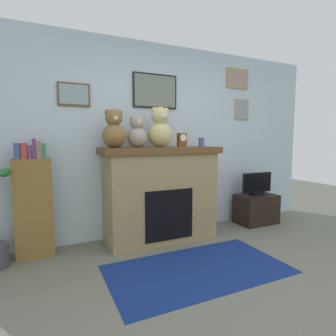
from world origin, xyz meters
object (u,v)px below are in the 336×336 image
object	(u,v)px
mantel_clock	(182,140)
teddy_bear_grey	(137,133)
television	(257,184)
bookshelf	(34,204)
teddy_bear_tan	(114,130)
candle_jar	(201,142)
fireplace	(160,193)
teddy_bear_brown	(160,129)
tv_stand	(256,209)

from	to	relation	value
mantel_clock	teddy_bear_grey	world-z (taller)	teddy_bear_grey
television	mantel_clock	size ratio (longest dim) A/B	3.03
bookshelf	teddy_bear_tan	size ratio (longest dim) A/B	2.91
teddy_bear_tan	television	bearing A→B (deg)	0.00
television	candle_jar	size ratio (longest dim) A/B	4.49
fireplace	bookshelf	xyz separation A→B (m)	(-1.49, 0.08, -0.01)
bookshelf	teddy_bear_tan	world-z (taller)	teddy_bear_tan
mantel_clock	teddy_bear_brown	xyz separation A→B (m)	(-0.31, 0.00, 0.14)
fireplace	candle_jar	xyz separation A→B (m)	(0.61, -0.02, 0.66)
fireplace	teddy_bear_tan	xyz separation A→B (m)	(-0.60, -0.02, 0.81)
tv_stand	teddy_bear_tan	size ratio (longest dim) A/B	1.36
candle_jar	teddy_bear_brown	xyz separation A→B (m)	(-0.62, -0.00, 0.17)
mantel_clock	teddy_bear_grey	distance (m)	0.63
bookshelf	teddy_bear_brown	size ratio (longest dim) A/B	2.61
television	teddy_bear_grey	xyz separation A→B (m)	(-1.94, 0.00, 0.78)
candle_jar	teddy_bear_tan	bearing A→B (deg)	-179.97
tv_stand	mantel_clock	xyz separation A→B (m)	(-1.32, -0.00, 1.08)
candle_jar	teddy_bear_grey	distance (m)	0.93
fireplace	tv_stand	xyz separation A→B (m)	(1.63, -0.02, -0.39)
candle_jar	teddy_bear_grey	size ratio (longest dim) A/B	0.31
fireplace	teddy_bear_tan	bearing A→B (deg)	-178.25
fireplace	bookshelf	size ratio (longest dim) A/B	1.15
bookshelf	teddy_bear_brown	distance (m)	1.71
television	teddy_bear_grey	bearing A→B (deg)	180.00
mantel_clock	teddy_bear_tan	xyz separation A→B (m)	(-0.91, 0.00, 0.11)
television	candle_jar	bearing A→B (deg)	179.97
mantel_clock	television	bearing A→B (deg)	0.03
fireplace	bookshelf	bearing A→B (deg)	176.81
teddy_bear_grey	teddy_bear_brown	size ratio (longest dim) A/B	0.78
teddy_bear_tan	teddy_bear_grey	world-z (taller)	teddy_bear_tan
fireplace	teddy_bear_grey	xyz separation A→B (m)	(-0.31, -0.02, 0.78)
tv_stand	candle_jar	world-z (taller)	candle_jar
tv_stand	teddy_bear_grey	bearing A→B (deg)	-179.96
teddy_bear_tan	teddy_bear_brown	size ratio (longest dim) A/B	0.90
television	teddy_bear_grey	distance (m)	2.09
tv_stand	mantel_clock	world-z (taller)	mantel_clock
tv_stand	teddy_bear_brown	distance (m)	2.04
tv_stand	teddy_bear_grey	xyz separation A→B (m)	(-1.94, -0.00, 1.17)
bookshelf	teddy_bear_grey	distance (m)	1.42
fireplace	teddy_bear_grey	world-z (taller)	teddy_bear_grey
tv_stand	television	world-z (taller)	television
fireplace	candle_jar	bearing A→B (deg)	-1.66
tv_stand	teddy_bear_grey	world-z (taller)	teddy_bear_grey
fireplace	teddy_bear_brown	bearing A→B (deg)	-109.26
television	mantel_clock	bearing A→B (deg)	-179.97
mantel_clock	teddy_bear_tan	distance (m)	0.91
fireplace	tv_stand	size ratio (longest dim) A/B	2.46
candle_jar	mantel_clock	bearing A→B (deg)	-179.76
bookshelf	tv_stand	bearing A→B (deg)	-1.83
tv_stand	television	distance (m)	0.39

